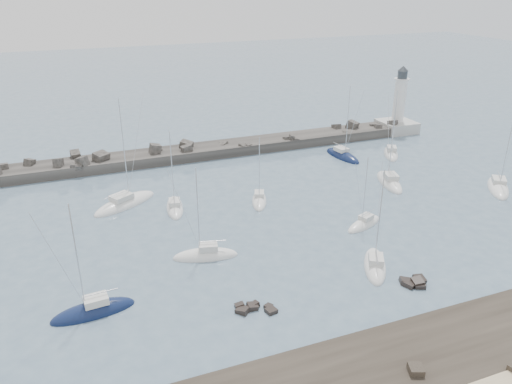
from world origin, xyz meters
TOP-DOWN VIEW (x-y plane):
  - ground at (0.00, 0.00)m, footprint 400.00×400.00m
  - rock_cluster_near at (-3.99, -9.00)m, footprint 4.11×3.09m
  - rock_cluster_far at (13.89, -11.12)m, footprint 3.03×2.72m
  - breakwater at (-7.65, 37.99)m, footprint 115.00×7.21m
  - lighthouse at (47.00, 38.00)m, footprint 7.00×7.00m
  - sailboat_2 at (-19.03, -3.60)m, footprint 8.44×3.27m
  - sailboat_3 at (-6.04, 17.24)m, footprint 3.71×8.03m
  - sailboat_4 at (-12.56, 21.20)m, footprint 10.90×8.40m
  - sailboat_5 at (-5.64, 2.67)m, footprint 8.11×4.12m
  - sailboat_6 at (6.19, 15.10)m, footprint 4.56×7.21m
  - sailboat_7 at (11.92, -6.59)m, footprint 6.15×8.14m
  - sailboat_8 at (27.87, 27.92)m, footprint 3.93×9.34m
  - sailboat_9 at (16.52, 2.87)m, footprint 6.98×4.51m
  - sailboat_10 at (28.37, 14.00)m, footprint 5.29×9.64m
  - sailboat_11 at (43.07, 5.93)m, footprint 8.26×9.31m
  - sailboat_12 at (36.94, 25.65)m, footprint 6.23×8.28m

SIDE VIEW (x-z plane):
  - ground at x=0.00m, z-range 0.00..0.00m
  - rock_cluster_far at x=13.89m, z-range -0.78..0.85m
  - rock_cluster_near at x=-3.99m, z-range -0.58..0.66m
  - sailboat_9 at x=16.52m, z-range -5.23..5.49m
  - sailboat_6 at x=6.19m, z-range -5.39..5.65m
  - sailboat_11 at x=43.07m, z-range -7.34..7.61m
  - sailboat_3 at x=-6.04m, z-range -6.00..6.27m
  - sailboat_4 at x=-12.56m, z-range -8.24..8.53m
  - sailboat_8 at x=27.87m, z-range -7.02..7.30m
  - sailboat_7 at x=11.92m, z-range -6.23..6.52m
  - sailboat_12 at x=36.94m, z-range -6.36..6.66m
  - sailboat_10 at x=28.37m, z-range -7.17..7.48m
  - sailboat_2 at x=-19.03m, z-range -6.47..6.78m
  - sailboat_5 at x=-5.64m, z-range -6.11..6.42m
  - breakwater at x=-7.65m, z-range -2.20..2.76m
  - lighthouse at x=47.00m, z-range -4.21..10.39m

